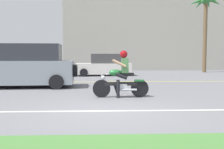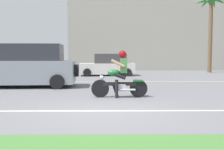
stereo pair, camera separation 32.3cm
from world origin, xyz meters
TOP-DOWN VIEW (x-y plane):
  - ground at (0.00, 3.00)m, footprint 56.00×30.00m
  - lane_line_near at (0.00, 0.06)m, footprint 50.40×0.12m
  - lane_line_far at (0.00, 7.79)m, footprint 50.40×0.12m
  - motorcyclist at (0.51, 2.33)m, footprint 1.96×0.64m
  - suv_nearby at (-3.86, 5.46)m, footprint 5.04×2.29m
  - parked_car_0 at (-6.10, 13.66)m, footprint 4.36×1.93m
  - parked_car_1 at (0.04, 12.37)m, footprint 4.03×2.01m
  - palm_tree_0 at (8.82, 15.83)m, footprint 2.83×2.77m
  - building_far at (5.98, 21.00)m, footprint 19.77×4.00m

SIDE VIEW (x-z plane):
  - ground at x=0.00m, z-range -0.04..0.00m
  - lane_line_near at x=0.00m, z-range 0.00..0.01m
  - lane_line_far at x=0.00m, z-range 0.00..0.01m
  - motorcyclist at x=0.51m, z-range -0.13..1.52m
  - parked_car_0 at x=-6.10m, z-range -0.05..1.52m
  - parked_car_1 at x=0.04m, z-range -0.06..1.53m
  - suv_nearby at x=-3.86m, z-range -0.03..1.96m
  - building_far at x=5.98m, z-range 0.00..7.67m
  - palm_tree_0 at x=8.82m, z-range 2.20..8.98m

